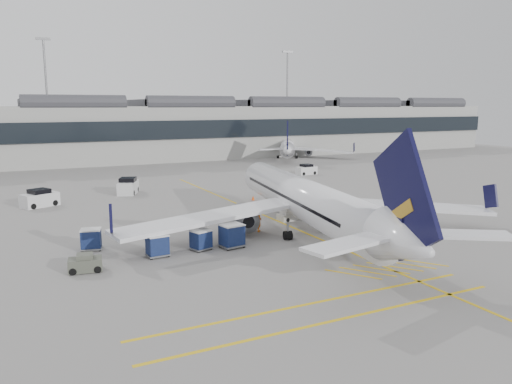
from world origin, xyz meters
name	(u,v)px	position (x,y,z in m)	size (l,w,h in m)	color
ground	(217,260)	(0.00, 0.00, 0.00)	(220.00, 220.00, 0.00)	gray
terminal	(82,131)	(0.00, 71.93, 6.14)	(200.00, 20.45, 12.40)	#9E9E99
light_masts	(63,90)	(-1.67, 86.00, 14.49)	(113.00, 0.60, 25.45)	slate
apron_markings	(273,219)	(10.00, 10.00, 0.01)	(0.25, 60.00, 0.01)	gold
airliner_main	(307,201)	(10.10, 3.86, 2.92)	(33.69, 37.13, 9.95)	silver
airliner_far	(287,146)	(40.65, 60.61, 2.44)	(25.40, 28.02, 8.31)	silver
belt_loader	(294,214)	(11.82, 8.92, 0.50)	(4.25, 1.61, 1.72)	#B8B5AF
baggage_cart_a	(201,239)	(-0.16, 2.97, 0.86)	(1.83, 1.66, 1.60)	gray
baggage_cart_b	(157,245)	(-3.70, 2.76, 0.91)	(1.70, 1.44, 1.70)	gray
baggage_cart_c	(232,235)	(2.28, 2.52, 1.02)	(2.04, 1.78, 1.91)	gray
baggage_cart_d	(91,239)	(-7.90, 6.76, 0.91)	(1.89, 1.69, 1.71)	gray
ramp_agent_a	(259,221)	(6.52, 6.16, 0.96)	(0.70, 0.46, 1.92)	orange
ramp_agent_b	(232,234)	(2.73, 3.47, 0.85)	(0.82, 0.64, 1.70)	orange
pushback_tug	(85,264)	(-9.04, 1.62, 0.55)	(2.39, 1.68, 1.24)	#4B4F43
safety_cone_nose	(253,198)	(12.62, 19.89, 0.28)	(0.40, 0.40, 0.56)	#F24C0A
safety_cone_engine	(325,221)	(13.51, 5.94, 0.23)	(0.34, 0.34, 0.47)	#F24C0A
service_van_left	(40,199)	(-10.50, 27.09, 0.89)	(4.34, 3.48, 1.99)	silver
service_van_mid	(128,186)	(0.17, 31.04, 0.93)	(3.48, 4.52, 2.08)	silver
service_van_right	(306,170)	(30.31, 36.24, 0.77)	(3.47, 1.94, 1.72)	silver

